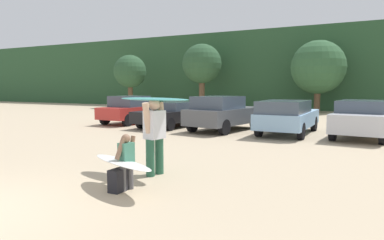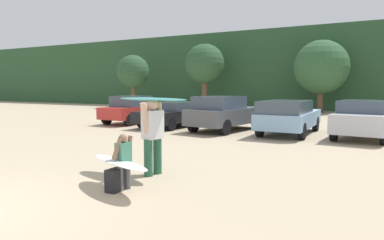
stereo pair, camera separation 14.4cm
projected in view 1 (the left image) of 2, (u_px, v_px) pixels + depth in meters
hillside_ridge at (310, 71)px, 35.85m from camera, size 108.00×12.00×7.28m
tree_ridge_back at (130, 72)px, 34.27m from camera, size 3.18×3.18×5.14m
tree_left at (202, 64)px, 31.68m from camera, size 3.56×3.56×5.91m
tree_far_right at (318, 67)px, 27.69m from camera, size 4.23×4.23×5.71m
parked_car_red at (131, 109)px, 19.73m from camera, size 1.96×4.00×1.55m
parked_car_black at (173, 113)px, 18.15m from camera, size 2.26×4.70×1.27m
parked_car_dark_gray at (223, 113)px, 16.43m from camera, size 2.58×4.52×1.63m
parked_car_sky_blue at (287, 116)px, 15.20m from camera, size 1.94×4.70×1.49m
parked_car_silver at (362, 118)px, 14.12m from camera, size 2.24×4.45×1.52m
person_adult at (155, 132)px, 8.16m from camera, size 0.40×0.74×1.79m
person_child at (126, 159)px, 6.99m from camera, size 0.25×0.54×1.13m
surfboard_teal at (153, 99)px, 8.28m from camera, size 2.15×0.89×0.08m
surfboard_white at (122, 162)px, 6.96m from camera, size 2.08×1.33×0.14m
backpack_dropped at (118, 181)px, 6.91m from camera, size 0.24×0.34×0.45m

